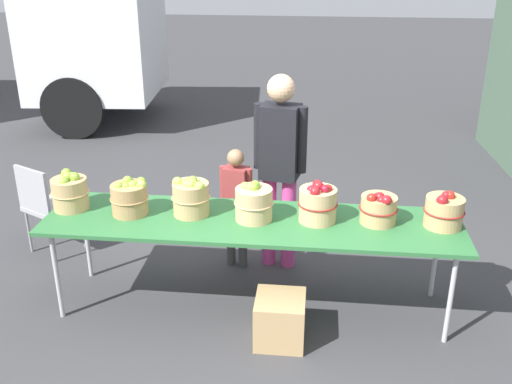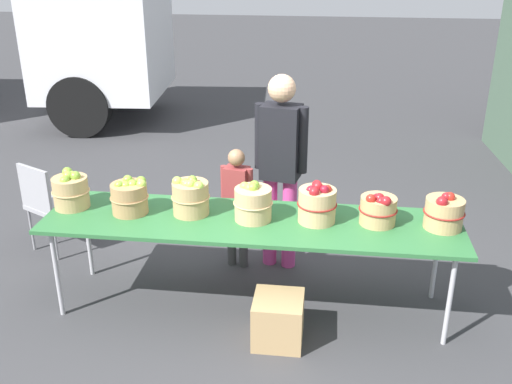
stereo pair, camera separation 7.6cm
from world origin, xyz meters
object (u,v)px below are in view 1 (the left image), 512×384
(apple_basket_red_2, at_px, (444,211))
(apple_basket_red_1, at_px, (379,208))
(vendor_adult, at_px, (280,158))
(folding_chair, at_px, (45,202))
(apple_basket_red_0, at_px, (318,203))
(produce_crate, at_px, (280,320))
(market_table, at_px, (252,224))
(apple_basket_green_0, at_px, (70,192))
(apple_basket_green_2, at_px, (191,197))
(apple_basket_green_3, at_px, (254,203))
(child_customer, at_px, (236,199))
(apple_basket_green_1, at_px, (130,198))

(apple_basket_red_2, bearing_deg, apple_basket_red_1, 179.47)
(vendor_adult, xyz_separation_m, folding_chair, (-2.10, -0.02, -0.49))
(apple_basket_red_0, distance_m, produce_crate, 0.88)
(market_table, xyz_separation_m, apple_basket_green_0, (-1.41, 0.06, 0.17))
(apple_basket_red_1, bearing_deg, apple_basket_red_2, -0.53)
(apple_basket_green_2, bearing_deg, apple_basket_green_0, 179.74)
(apple_basket_green_3, distance_m, child_customer, 0.69)
(apple_basket_green_2, relative_size, apple_basket_red_1, 1.08)
(apple_basket_green_0, xyz_separation_m, apple_basket_green_2, (0.94, -0.00, 0.01))
(apple_basket_green_1, distance_m, apple_basket_red_1, 1.85)
(apple_basket_green_0, height_order, produce_crate, apple_basket_green_0)
(child_customer, bearing_deg, apple_basket_red_2, 171.52)
(apple_basket_green_3, distance_m, produce_crate, 0.86)
(apple_basket_green_2, bearing_deg, market_table, -6.83)
(market_table, bearing_deg, apple_basket_red_0, 5.27)
(market_table, height_order, apple_basket_red_2, apple_basket_red_2)
(apple_basket_red_1, bearing_deg, apple_basket_green_1, -178.87)
(apple_basket_green_3, relative_size, apple_basket_red_0, 0.95)
(apple_basket_green_1, xyz_separation_m, apple_basket_red_0, (1.41, 0.02, 0.01))
(apple_basket_green_0, relative_size, apple_basket_green_1, 1.03)
(apple_basket_green_2, distance_m, child_customer, 0.67)
(apple_basket_red_2, bearing_deg, apple_basket_green_1, -179.20)
(apple_basket_green_0, distance_m, vendor_adult, 1.69)
(child_customer, xyz_separation_m, folding_chair, (-1.73, 0.04, -0.13))
(market_table, xyz_separation_m, produce_crate, (0.25, -0.41, -0.54))
(market_table, relative_size, apple_basket_green_3, 10.45)
(apple_basket_green_2, relative_size, folding_chair, 0.35)
(apple_basket_red_0, height_order, apple_basket_red_2, apple_basket_red_0)
(apple_basket_red_0, height_order, apple_basket_red_1, apple_basket_red_0)
(apple_basket_red_1, bearing_deg, apple_basket_green_0, 179.91)
(folding_chair, height_order, produce_crate, folding_chair)
(apple_basket_green_3, bearing_deg, produce_crate, -61.20)
(apple_basket_red_0, bearing_deg, apple_basket_green_3, -176.77)
(apple_basket_red_0, distance_m, folding_chair, 2.53)
(apple_basket_green_3, relative_size, child_customer, 0.27)
(apple_basket_green_3, bearing_deg, apple_basket_green_1, 179.89)
(apple_basket_green_3, distance_m, vendor_adult, 0.69)
(apple_basket_red_1, relative_size, folding_chair, 0.33)
(apple_basket_green_2, height_order, vendor_adult, vendor_adult)
(vendor_adult, distance_m, produce_crate, 1.37)
(apple_basket_red_2, bearing_deg, market_table, -177.85)
(apple_basket_green_1, relative_size, child_customer, 0.27)
(apple_basket_red_0, relative_size, folding_chair, 0.36)
(apple_basket_green_0, bearing_deg, apple_basket_red_1, -0.09)
(apple_basket_green_0, distance_m, folding_chair, 0.89)
(apple_basket_red_2, distance_m, child_customer, 1.71)
(market_table, xyz_separation_m, apple_basket_red_0, (0.48, 0.04, 0.18))
(apple_basket_green_3, xyz_separation_m, vendor_adult, (0.14, 0.66, 0.12))
(apple_basket_green_2, relative_size, produce_crate, 0.87)
(market_table, distance_m, produce_crate, 0.72)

